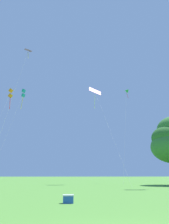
{
  "coord_description": "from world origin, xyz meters",
  "views": [
    {
      "loc": [
        -1.57,
        -4.62,
        1.48
      ],
      "look_at": [
        0.77,
        27.42,
        10.85
      ],
      "focal_mm": 34.65,
      "sensor_mm": 36.0,
      "label": 1
    }
  ],
  "objects_px": {
    "kite_green_small": "(126,91)",
    "kite_teal_box": "(23,94)",
    "kite_pink_low": "(95,95)",
    "kite_black_large": "(26,57)",
    "kite_orange_box": "(10,94)",
    "picnic_cooler": "(68,199)"
  },
  "relations": [
    {
      "from": "kite_green_small",
      "to": "kite_teal_box",
      "type": "bearing_deg",
      "value": 165.32
    },
    {
      "from": "kite_pink_low",
      "to": "kite_black_large",
      "type": "xyz_separation_m",
      "value": [
        -11.82,
        -6.46,
        3.62
      ]
    },
    {
      "from": "kite_orange_box",
      "to": "kite_teal_box",
      "type": "xyz_separation_m",
      "value": [
        0.38,
        9.17,
        3.53
      ]
    },
    {
      "from": "kite_pink_low",
      "to": "kite_green_small",
      "type": "bearing_deg",
      "value": 36.62
    },
    {
      "from": "kite_black_large",
      "to": "picnic_cooler",
      "type": "distance_m",
      "value": 27.65
    },
    {
      "from": "kite_black_large",
      "to": "kite_teal_box",
      "type": "bearing_deg",
      "value": 102.6
    },
    {
      "from": "kite_pink_low",
      "to": "kite_teal_box",
      "type": "height_order",
      "value": "kite_teal_box"
    },
    {
      "from": "kite_teal_box",
      "to": "kite_orange_box",
      "type": "bearing_deg",
      "value": -92.37
    },
    {
      "from": "kite_black_large",
      "to": "kite_teal_box",
      "type": "relative_size",
      "value": 1.01
    },
    {
      "from": "kite_teal_box",
      "to": "kite_green_small",
      "type": "relative_size",
      "value": 1.08
    },
    {
      "from": "kite_orange_box",
      "to": "picnic_cooler",
      "type": "relative_size",
      "value": 29.49
    },
    {
      "from": "kite_pink_low",
      "to": "kite_teal_box",
      "type": "bearing_deg",
      "value": 143.49
    },
    {
      "from": "kite_black_large",
      "to": "kite_green_small",
      "type": "relative_size",
      "value": 1.09
    },
    {
      "from": "kite_pink_low",
      "to": "kite_green_small",
      "type": "relative_size",
      "value": 0.9
    },
    {
      "from": "kite_orange_box",
      "to": "kite_green_small",
      "type": "relative_size",
      "value": 0.9
    },
    {
      "from": "kite_orange_box",
      "to": "kite_teal_box",
      "type": "height_order",
      "value": "kite_teal_box"
    },
    {
      "from": "kite_teal_box",
      "to": "kite_green_small",
      "type": "distance_m",
      "value": 24.28
    },
    {
      "from": "kite_black_large",
      "to": "picnic_cooler",
      "type": "xyz_separation_m",
      "value": [
        7.08,
        -18.53,
        -19.26
      ]
    },
    {
      "from": "kite_teal_box",
      "to": "kite_green_small",
      "type": "height_order",
      "value": "kite_teal_box"
    },
    {
      "from": "kite_pink_low",
      "to": "kite_green_small",
      "type": "height_order",
      "value": "kite_green_small"
    },
    {
      "from": "kite_green_small",
      "to": "kite_pink_low",
      "type": "bearing_deg",
      "value": -143.38
    },
    {
      "from": "kite_orange_box",
      "to": "kite_black_large",
      "type": "bearing_deg",
      "value": -63.82
    }
  ]
}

